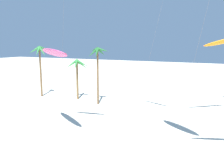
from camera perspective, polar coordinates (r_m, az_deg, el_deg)
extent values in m
cylinder|color=brown|center=(51.14, -16.97, 2.81)|extent=(0.37, 0.37, 10.27)
cone|color=#33843D|center=(50.11, -16.61, 7.61)|extent=(2.23, 0.92, 2.11)
cone|color=#33843D|center=(51.55, -16.18, 8.32)|extent=(0.93, 2.58, 1.09)
cone|color=#33843D|center=(51.90, -17.22, 7.93)|extent=(2.08, 2.15, 1.67)
cone|color=#33843D|center=(51.07, -18.40, 7.82)|extent=(2.36, 1.71, 1.71)
cone|color=#33843D|center=(49.98, -17.63, 7.59)|extent=(1.31, 2.26, 2.06)
cylinder|color=brown|center=(46.84, -8.44, 0.96)|extent=(0.40, 0.40, 7.74)
cone|color=#33843D|center=(45.86, -7.24, 4.99)|extent=(2.67, 0.80, 1.58)
cone|color=#33843D|center=(46.74, -7.32, 4.71)|extent=(1.98, 2.18, 2.10)
cone|color=#33843D|center=(47.62, -8.21, 5.13)|extent=(1.49, 2.65, 1.60)
cone|color=#33843D|center=(47.17, -9.65, 4.94)|extent=(2.59, 0.67, 1.77)
cone|color=#33843D|center=(45.96, -9.81, 4.79)|extent=(1.68, 2.53, 1.80)
cone|color=#33843D|center=(45.36, -8.77, 4.71)|extent=(1.62, 2.53, 1.85)
cylinder|color=brown|center=(42.37, -3.48, 1.74)|extent=(0.33, 0.33, 10.12)
cone|color=#23662D|center=(41.57, -2.22, 8.27)|extent=(2.25, 0.84, 1.03)
cone|color=#23662D|center=(42.57, -2.67, 7.81)|extent=(1.14, 2.14, 1.66)
cone|color=#23662D|center=(42.87, -4.25, 8.35)|extent=(2.18, 1.58, 0.95)
cone|color=#23662D|center=(41.85, -4.64, 7.63)|extent=(1.87, 1.70, 1.81)
cone|color=#23662D|center=(41.23, -3.75, 7.56)|extent=(1.15, 2.00, 1.87)
cylinder|color=#4C4C51|center=(16.56, 19.25, 4.83)|extent=(2.78, 6.07, 19.44)
cylinder|color=#4C4C51|center=(22.83, -11.97, 6.31)|extent=(1.27, 3.34, 19.37)
ellipsoid|color=#EA5193|center=(27.85, -14.04, 7.44)|extent=(7.58, 5.48, 1.29)
ellipsoid|color=red|center=(27.85, -14.04, 7.52)|extent=(7.20, 4.72, 0.57)
cylinder|color=#4C4C51|center=(25.53, -21.83, -4.62)|extent=(1.25, 9.81, 9.90)
cylinder|color=#4C4C51|center=(33.43, 25.07, -0.28)|extent=(0.81, 8.30, 11.36)
cylinder|color=#4C4C51|center=(26.05, 9.53, 8.09)|extent=(1.49, 9.60, 20.56)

